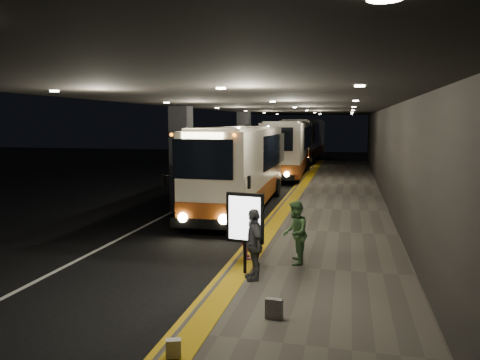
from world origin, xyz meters
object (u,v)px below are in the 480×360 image
at_px(coach_third, 304,142).
at_px(bag_plain, 173,348).
at_px(stanchion_post, 253,230).
at_px(passenger_waiting_grey, 254,244).
at_px(passenger_boarding, 248,231).
at_px(bag_polka, 274,309).
at_px(coach_main, 241,171).
at_px(info_sign, 245,219).
at_px(passenger_waiting_green, 295,233).
at_px(coach_second, 287,150).

relative_size(coach_third, bag_plain, 42.41).
xyz_separation_m(bag_plain, stanchion_post, (-0.05, 6.38, 0.41)).
bearing_deg(stanchion_post, passenger_waiting_grey, -78.11).
relative_size(passenger_boarding, bag_polka, 3.94).
bearing_deg(coach_main, passenger_boarding, -77.74).
distance_m(passenger_waiting_grey, info_sign, 0.67).
distance_m(bag_polka, info_sign, 2.87).
height_order(coach_main, passenger_waiting_grey, coach_main).
height_order(coach_main, info_sign, coach_main).
relative_size(passenger_waiting_grey, info_sign, 0.85).
bearing_deg(info_sign, coach_third, 101.46).
xyz_separation_m(passenger_waiting_green, bag_polka, (0.01, -3.44, -0.63)).
bearing_deg(bag_plain, stanchion_post, 90.45).
distance_m(passenger_boarding, passenger_waiting_grey, 1.65).
relative_size(passenger_boarding, bag_plain, 5.15).
height_order(coach_second, passenger_waiting_green, coach_second).
distance_m(coach_second, coach_third, 12.68).
height_order(coach_third, stanchion_post, coach_third).
xyz_separation_m(coach_second, passenger_waiting_grey, (2.15, -22.48, -0.79)).
bearing_deg(passenger_waiting_green, passenger_waiting_grey, -32.85).
xyz_separation_m(coach_main, passenger_boarding, (1.96, -7.72, -0.75)).
distance_m(coach_main, info_sign, 9.20).
relative_size(bag_polka, info_sign, 0.20).
bearing_deg(bag_plain, coach_third, 92.44).
bearing_deg(coach_second, stanchion_post, -87.90).
relative_size(coach_main, coach_third, 0.90).
bearing_deg(bag_polka, stanchion_post, 106.12).
bearing_deg(passenger_waiting_green, coach_second, -175.22).
distance_m(coach_second, passenger_waiting_grey, 22.60).
bearing_deg(passenger_waiting_green, coach_main, -160.93).
bearing_deg(info_sign, bag_polka, -57.34).
distance_m(coach_second, passenger_boarding, 20.99).
height_order(passenger_boarding, passenger_waiting_green, passenger_waiting_green).
distance_m(coach_main, bag_polka, 11.87).
bearing_deg(passenger_boarding, coach_main, -3.73).
bearing_deg(bag_polka, passenger_waiting_grey, 111.14).
relative_size(coach_second, passenger_boarding, 7.85).
bearing_deg(coach_second, bag_polka, -85.68).
bearing_deg(coach_second, coach_third, 87.49).
distance_m(bag_plain, stanchion_post, 6.40).
bearing_deg(coach_main, passenger_waiting_grey, -77.22).
xyz_separation_m(passenger_waiting_grey, bag_polka, (0.80, -2.06, -0.64)).
relative_size(passenger_waiting_grey, bag_polka, 4.34).
distance_m(coach_main, coach_third, 25.88).
distance_m(info_sign, stanchion_post, 2.35).
distance_m(coach_second, bag_polka, 24.76).
xyz_separation_m(passenger_boarding, info_sign, (0.20, -1.23, 0.57)).
distance_m(passenger_waiting_grey, stanchion_post, 2.63).
height_order(coach_second, bag_plain, coach_second).
distance_m(passenger_waiting_grey, bag_polka, 2.30).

